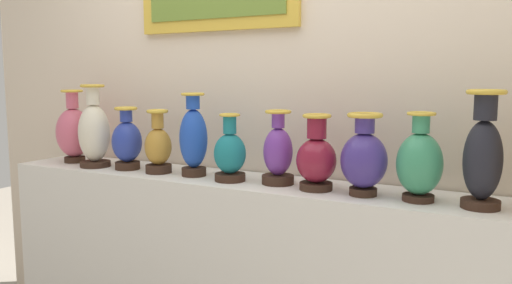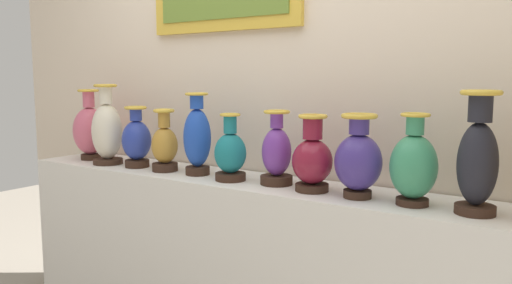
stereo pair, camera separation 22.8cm
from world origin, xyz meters
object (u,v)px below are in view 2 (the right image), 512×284
object	(u,v)px
vase_ivory	(107,131)
vase_sapphire	(197,138)
vase_cobalt	(137,140)
vase_teal	(230,154)
vase_rose	(90,130)
vase_ochre	(165,145)
vase_burgundy	(312,159)
vase_indigo	(358,160)
vase_onyx	(478,159)
vase_jade	(414,166)
vase_violet	(277,153)

from	to	relation	value
vase_ivory	vase_sapphire	distance (m)	0.61
vase_cobalt	vase_teal	world-z (taller)	vase_cobalt
vase_ivory	vase_rose	bearing A→B (deg)	166.55
vase_teal	vase_ochre	bearing A→B (deg)	179.38
vase_rose	vase_teal	size ratio (longest dim) A/B	1.31
vase_ochre	vase_teal	distance (m)	0.42
vase_burgundy	vase_indigo	distance (m)	0.20
vase_onyx	vase_cobalt	bearing A→B (deg)	179.86
vase_jade	vase_cobalt	bearing A→B (deg)	-179.94
vase_sapphire	vase_jade	xyz separation A→B (m)	(1.05, -0.01, -0.03)
vase_ivory	vase_burgundy	size ratio (longest dim) A/B	1.36
vase_sapphire	vase_onyx	distance (m)	1.27
vase_ivory	vase_teal	world-z (taller)	vase_ivory
vase_teal	vase_violet	xyz separation A→B (m)	(0.22, 0.04, 0.01)
vase_teal	vase_onyx	distance (m)	1.05
vase_burgundy	vase_jade	xyz separation A→B (m)	(0.42, -0.00, 0.01)
vase_ivory	vase_indigo	world-z (taller)	vase_ivory
vase_ochre	vase_sapphire	world-z (taller)	vase_sapphire
vase_sapphire	vase_ivory	bearing A→B (deg)	-176.45
vase_sapphire	vase_indigo	xyz separation A→B (m)	(0.84, -0.02, -0.03)
vase_sapphire	vase_violet	world-z (taller)	vase_sapphire
vase_ivory	vase_indigo	size ratio (longest dim) A/B	1.31
vase_jade	vase_sapphire	bearing A→B (deg)	179.24
vase_teal	vase_burgundy	world-z (taller)	vase_burgundy
vase_burgundy	vase_teal	bearing A→B (deg)	-178.69
vase_teal	vase_burgundy	distance (m)	0.42
vase_cobalt	vase_teal	bearing A→B (deg)	-0.70
vase_rose	vase_cobalt	xyz separation A→B (m)	(0.41, -0.03, -0.03)
vase_onyx	vase_teal	bearing A→B (deg)	-179.81
vase_rose	vase_jade	world-z (taller)	vase_rose
vase_cobalt	vase_jade	distance (m)	1.45
vase_rose	vase_burgundy	size ratio (longest dim) A/B	1.26
vase_ochre	vase_violet	bearing A→B (deg)	3.37
vase_cobalt	vase_ochre	world-z (taller)	vase_cobalt
vase_ochre	vase_burgundy	size ratio (longest dim) A/B	0.98
vase_indigo	vase_teal	bearing A→B (deg)	-179.75
vase_ochre	vase_jade	bearing A→B (deg)	0.21
vase_rose	vase_ivory	xyz separation A→B (m)	(0.21, -0.05, 0.01)
vase_rose	vase_cobalt	size ratio (longest dim) A/B	1.26
vase_sapphire	vase_teal	world-z (taller)	vase_sapphire
vase_cobalt	vase_onyx	world-z (taller)	vase_onyx
vase_onyx	vase_jade	bearing A→B (deg)	178.53
vase_indigo	vase_onyx	bearing A→B (deg)	0.11
vase_indigo	vase_onyx	size ratio (longest dim) A/B	0.78
vase_burgundy	vase_onyx	world-z (taller)	vase_onyx
vase_cobalt	vase_violet	bearing A→B (deg)	2.35
vase_teal	vase_ivory	bearing A→B (deg)	-178.98
vase_rose	vase_violet	size ratio (longest dim) A/B	1.23
vase_onyx	vase_sapphire	bearing A→B (deg)	179.11
vase_rose	vase_indigo	world-z (taller)	vase_rose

